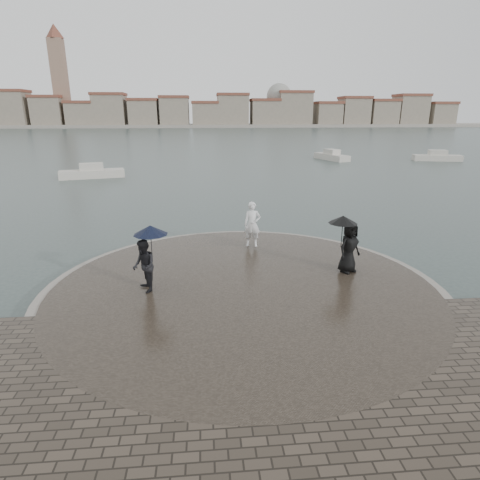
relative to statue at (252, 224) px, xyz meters
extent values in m
plane|color=#2B3835|center=(-0.73, -7.41, -1.27)|extent=(400.00, 400.00, 0.00)
cylinder|color=gray|center=(-0.73, -3.91, -1.11)|extent=(12.50, 12.50, 0.32)
cylinder|color=#2D261E|center=(-0.73, -3.91, -1.09)|extent=(11.90, 11.90, 0.36)
imported|color=white|center=(0.00, 0.00, 0.00)|extent=(0.71, 0.51, 1.82)
imported|color=black|center=(-3.75, -4.05, -0.10)|extent=(0.86, 0.96, 1.62)
cylinder|color=black|center=(-3.50, -3.95, 0.44)|extent=(0.02, 0.02, 0.90)
cone|color=black|center=(-3.50, -3.95, 0.99)|extent=(1.02, 1.02, 0.28)
imported|color=black|center=(2.91, -3.07, -0.04)|extent=(1.01, 0.89, 1.74)
cylinder|color=black|center=(2.66, -2.97, 0.39)|extent=(0.02, 0.02, 0.90)
cone|color=black|center=(2.66, -2.97, 0.91)|extent=(0.97, 0.97, 0.26)
cube|color=gray|center=(-0.73, 155.59, -0.67)|extent=(260.00, 20.00, 1.20)
cube|color=gray|center=(-74.73, 152.59, 5.23)|extent=(13.00, 10.00, 13.00)
cube|color=brown|center=(-74.73, 152.59, 12.23)|extent=(13.60, 10.60, 1.00)
cube|color=gray|center=(-60.73, 152.59, 4.23)|extent=(11.00, 10.00, 11.00)
cube|color=brown|center=(-60.73, 152.59, 10.23)|extent=(11.60, 10.60, 1.00)
cube|color=gray|center=(-48.73, 152.59, 3.23)|extent=(10.00, 10.00, 9.00)
cube|color=brown|center=(-48.73, 152.59, 8.23)|extent=(10.60, 10.60, 1.00)
cube|color=gray|center=(-37.73, 152.59, 4.73)|extent=(12.00, 10.00, 12.00)
cube|color=brown|center=(-37.73, 152.59, 11.23)|extent=(12.60, 10.60, 1.00)
cube|color=gray|center=(-24.73, 152.59, 3.73)|extent=(11.00, 10.00, 10.00)
cube|color=brown|center=(-24.73, 152.59, 9.23)|extent=(11.60, 10.60, 1.00)
cube|color=gray|center=(-12.73, 152.59, 4.23)|extent=(11.00, 10.00, 11.00)
cube|color=brown|center=(-12.73, 152.59, 10.23)|extent=(11.60, 10.60, 1.00)
cube|color=gray|center=(-0.73, 152.59, 3.23)|extent=(10.00, 10.00, 9.00)
cube|color=brown|center=(-0.73, 152.59, 8.23)|extent=(10.60, 10.60, 1.00)
cube|color=gray|center=(10.27, 152.59, 4.73)|extent=(12.00, 10.00, 12.00)
cube|color=brown|center=(10.27, 152.59, 11.23)|extent=(12.60, 10.60, 1.00)
cube|color=gray|center=(23.27, 152.59, 3.73)|extent=(11.00, 10.00, 10.00)
cube|color=brown|center=(23.27, 152.59, 9.23)|extent=(11.60, 10.60, 1.00)
cube|color=gray|center=(35.27, 152.59, 5.23)|extent=(13.00, 10.00, 13.00)
cube|color=brown|center=(35.27, 152.59, 12.23)|extent=(13.60, 10.60, 1.00)
cube|color=gray|center=(49.27, 152.59, 3.23)|extent=(10.00, 10.00, 9.00)
cube|color=brown|center=(49.27, 152.59, 8.23)|extent=(10.60, 10.60, 1.00)
cube|color=gray|center=(60.27, 152.59, 4.23)|extent=(11.00, 10.00, 11.00)
cube|color=brown|center=(60.27, 152.59, 10.23)|extent=(11.60, 10.60, 1.00)
cube|color=gray|center=(72.27, 152.59, 3.73)|extent=(11.00, 10.00, 10.00)
cube|color=brown|center=(72.27, 152.59, 9.23)|extent=(11.60, 10.60, 1.00)
cube|color=gray|center=(84.27, 152.59, 4.73)|extent=(12.00, 10.00, 12.00)
cube|color=brown|center=(84.27, 152.59, 11.23)|extent=(12.60, 10.60, 1.00)
cube|color=gray|center=(97.27, 152.59, 3.23)|extent=(10.00, 10.00, 9.00)
cube|color=brown|center=(97.27, 152.59, 8.23)|extent=(10.60, 10.60, 1.00)
cube|color=#846654|center=(-55.73, 154.59, 14.73)|extent=(5.00, 5.00, 32.00)
cone|color=brown|center=(-55.73, 154.59, 33.23)|extent=(6.80, 6.80, 5.00)
sphere|color=gray|center=(29.27, 154.59, 10.73)|extent=(10.00, 10.00, 10.00)
cube|color=#BBB5A8|center=(-11.84, 21.46, -1.02)|extent=(5.73, 2.98, 0.90)
cube|color=#BBB5A8|center=(-11.84, 21.46, -0.42)|extent=(2.24, 1.68, 0.90)
cube|color=#BBB5A8|center=(26.29, 31.42, -1.02)|extent=(5.72, 2.88, 0.90)
cube|color=#BBB5A8|center=(26.29, 31.42, -0.42)|extent=(2.23, 1.65, 0.90)
cube|color=#BBB5A8|center=(13.88, 33.59, -1.02)|extent=(3.19, 5.73, 0.90)
cube|color=#BBB5A8|center=(13.88, 33.59, -0.42)|extent=(1.75, 2.27, 0.90)
camera|label=1|loc=(-1.89, -15.45, 4.27)|focal=30.00mm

